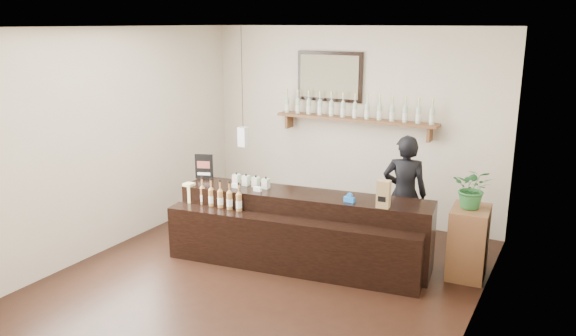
% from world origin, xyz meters
% --- Properties ---
extents(ground, '(5.00, 5.00, 0.00)m').
position_xyz_m(ground, '(0.00, 0.00, 0.00)').
color(ground, black).
rests_on(ground, ground).
extents(room_shell, '(5.00, 5.00, 5.00)m').
position_xyz_m(room_shell, '(0.00, 0.00, 1.70)').
color(room_shell, beige).
rests_on(room_shell, ground).
extents(back_wall_decor, '(2.66, 0.96, 1.69)m').
position_xyz_m(back_wall_decor, '(-0.14, 2.37, 1.75)').
color(back_wall_decor, brown).
rests_on(back_wall_decor, ground).
extents(counter, '(3.11, 1.22, 1.00)m').
position_xyz_m(counter, '(0.14, 0.59, 0.40)').
color(counter, black).
rests_on(counter, ground).
extents(promo_sign, '(0.23, 0.10, 0.33)m').
position_xyz_m(promo_sign, '(-1.30, 0.64, 1.02)').
color(promo_sign, black).
rests_on(promo_sign, counter).
extents(paper_bag, '(0.15, 0.12, 0.31)m').
position_xyz_m(paper_bag, '(1.15, 0.64, 1.01)').
color(paper_bag, '#977B48').
rests_on(paper_bag, counter).
extents(tape_dispenser, '(0.13, 0.06, 0.11)m').
position_xyz_m(tape_dispenser, '(0.75, 0.64, 0.90)').
color(tape_dispenser, blue).
rests_on(tape_dispenser, counter).
extents(side_cabinet, '(0.45, 0.59, 0.82)m').
position_xyz_m(side_cabinet, '(2.00, 1.20, 0.41)').
color(side_cabinet, brown).
rests_on(side_cabinet, ground).
extents(potted_plant, '(0.44, 0.39, 0.47)m').
position_xyz_m(potted_plant, '(2.00, 1.20, 1.05)').
color(potted_plant, '#29672F').
rests_on(potted_plant, side_cabinet).
extents(shopkeeper, '(0.70, 0.54, 1.71)m').
position_xyz_m(shopkeeper, '(1.12, 1.55, 0.86)').
color(shopkeeper, black).
rests_on(shopkeeper, ground).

